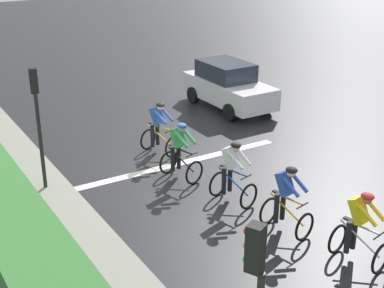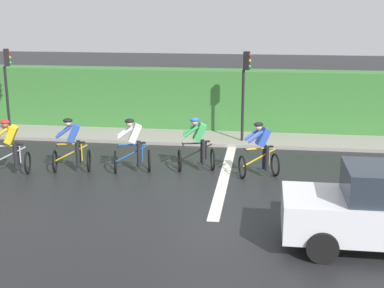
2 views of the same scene
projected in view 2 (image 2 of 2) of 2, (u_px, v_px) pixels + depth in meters
The scene contains 12 objects.
ground_plane at pixel (217, 175), 15.95m from camera, with size 80.00×80.00×0.00m, color black.
sidewalk_kerb at pixel (176, 135), 20.66m from camera, with size 2.80×25.04×0.12m, color gray.
stone_wall_low at pixel (180, 123), 21.45m from camera, with size 0.44×25.04×0.67m, color gray.
hedge_wall at pixel (181, 100), 21.51m from camera, with size 1.10×25.04×2.45m, color #387533.
road_marking_stop_line at pixel (225, 176), 15.92m from camera, with size 7.00×0.30×0.01m, color silver.
cyclist_lead at pixel (10, 148), 15.92m from camera, with size 0.88×1.19×1.66m.
cyclist_second at pixel (72, 146), 16.13m from camera, with size 0.89×1.20×1.66m.
cyclist_mid at pixel (133, 147), 16.08m from camera, with size 0.93×1.22×1.66m.
cyclist_fourth at pixel (198, 145), 16.23m from camera, with size 0.94×1.22×1.66m.
cyclist_trailing at pixel (261, 151), 15.63m from camera, with size 1.01×1.25×1.66m.
traffic_light_near_crossing at pixel (245, 83), 19.01m from camera, with size 0.24×0.31×3.34m.
traffic_light_far_junction at pixel (7, 79), 20.11m from camera, with size 0.27×0.29×3.34m.
Camera 2 is at (-15.15, -1.37, 4.95)m, focal length 50.13 mm.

